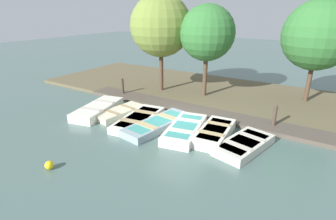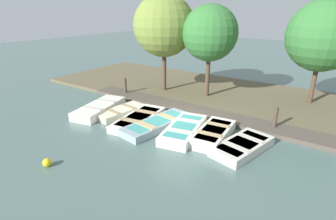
% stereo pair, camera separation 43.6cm
% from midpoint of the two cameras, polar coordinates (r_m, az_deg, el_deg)
% --- Properties ---
extents(ground_plane, '(80.00, 80.00, 0.00)m').
position_cam_midpoint_polar(ground_plane, '(12.48, 1.20, -2.73)').
color(ground_plane, '#4C6660').
extents(shore_bank, '(8.00, 24.00, 0.19)m').
position_cam_midpoint_polar(shore_bank, '(16.66, 10.21, 3.48)').
color(shore_bank, brown).
rests_on(shore_bank, ground_plane).
extents(dock_walkway, '(1.33, 13.58, 0.20)m').
position_cam_midpoint_polar(dock_walkway, '(13.71, 4.63, -0.10)').
color(dock_walkway, '#51473D').
rests_on(dock_walkway, ground_plane).
extents(rowboat_0, '(3.40, 1.95, 0.44)m').
position_cam_midpoint_polar(rowboat_0, '(14.06, -15.88, 0.21)').
color(rowboat_0, silver).
rests_on(rowboat_0, ground_plane).
extents(rowboat_1, '(2.71, 1.32, 0.33)m').
position_cam_midpoint_polar(rowboat_1, '(13.53, -11.37, -0.47)').
color(rowboat_1, beige).
rests_on(rowboat_1, ground_plane).
extents(rowboat_2, '(3.40, 1.72, 0.35)m').
position_cam_midpoint_polar(rowboat_2, '(12.47, -7.42, -2.07)').
color(rowboat_2, silver).
rests_on(rowboat_2, ground_plane).
extents(rowboat_3, '(3.68, 1.67, 0.35)m').
position_cam_midpoint_polar(rowboat_3, '(11.90, -3.32, -3.09)').
color(rowboat_3, '#8C9EA8').
rests_on(rowboat_3, ground_plane).
extents(rowboat_4, '(3.24, 1.84, 0.41)m').
position_cam_midpoint_polar(rowboat_4, '(11.33, 2.60, -4.21)').
color(rowboat_4, silver).
rests_on(rowboat_4, ground_plane).
extents(rowboat_5, '(2.79, 1.39, 0.44)m').
position_cam_midpoint_polar(rowboat_5, '(11.09, 9.01, -4.94)').
color(rowboat_5, silver).
rests_on(rowboat_5, ground_plane).
extents(rowboat_6, '(2.85, 1.79, 0.37)m').
position_cam_midpoint_polar(rowboat_6, '(10.48, 15.12, -7.32)').
color(rowboat_6, beige).
rests_on(rowboat_6, ground_plane).
extents(mooring_post_near, '(0.17, 0.17, 1.15)m').
position_cam_midpoint_polar(mooring_post_near, '(16.37, -10.63, 4.93)').
color(mooring_post_near, '#47382D').
rests_on(mooring_post_near, ground_plane).
extents(mooring_post_far, '(0.17, 0.17, 1.15)m').
position_cam_midpoint_polar(mooring_post_far, '(12.42, 21.23, -1.45)').
color(mooring_post_far, '#47382D').
rests_on(mooring_post_far, ground_plane).
extents(buoy, '(0.30, 0.30, 0.30)m').
position_cam_midpoint_polar(buoy, '(9.91, -25.61, -10.78)').
color(buoy, yellow).
rests_on(buoy, ground_plane).
extents(park_tree_far_left, '(3.65, 3.65, 5.95)m').
position_cam_midpoint_polar(park_tree_far_left, '(16.27, -2.38, 17.82)').
color(park_tree_far_left, '#4C3828').
rests_on(park_tree_far_left, ground_plane).
extents(park_tree_left, '(3.10, 3.10, 5.36)m').
position_cam_midpoint_polar(park_tree_left, '(15.26, 7.68, 16.24)').
color(park_tree_left, '#4C3828').
rests_on(park_tree_left, ground_plane).
extents(park_tree_center, '(3.65, 3.65, 5.61)m').
position_cam_midpoint_polar(park_tree_center, '(16.01, 29.19, 14.01)').
color(park_tree_center, '#4C3828').
rests_on(park_tree_center, ground_plane).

